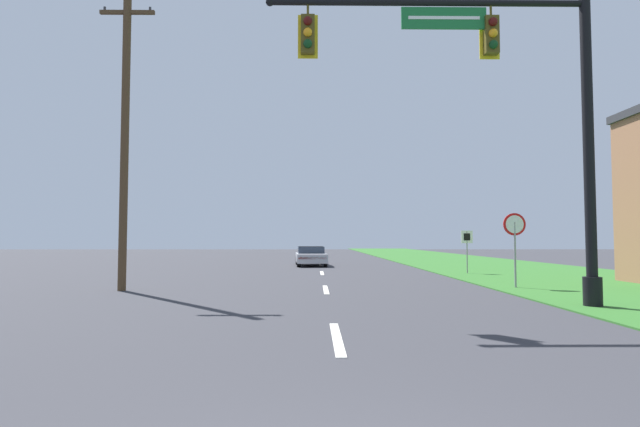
{
  "coord_description": "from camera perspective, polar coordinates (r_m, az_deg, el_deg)",
  "views": [
    {
      "loc": [
        -0.38,
        -2.43,
        1.66
      ],
      "look_at": [
        0.0,
        30.52,
        3.36
      ],
      "focal_mm": 28.0,
      "sensor_mm": 36.0,
      "label": 1
    }
  ],
  "objects": [
    {
      "name": "road_center_line",
      "position": [
        24.49,
        0.23,
        -6.83
      ],
      "size": [
        0.16,
        34.8,
        0.01
      ],
      "color": "silver",
      "rests_on": "ground"
    },
    {
      "name": "route_sign_post",
      "position": [
        24.93,
        16.44,
        -3.14
      ],
      "size": [
        0.55,
        0.06,
        2.03
      ],
      "color": "gray",
      "rests_on": "grass_verge_right"
    },
    {
      "name": "signal_mast",
      "position": [
        13.53,
        21.19,
        11.88
      ],
      "size": [
        8.21,
        0.47,
        8.4
      ],
      "color": "black",
      "rests_on": "grass_verge_right"
    },
    {
      "name": "grass_verge_right",
      "position": [
        34.25,
        17.95,
        -5.56
      ],
      "size": [
        10.0,
        110.0,
        0.04
      ],
      "color": "#2D6626",
      "rests_on": "ground"
    },
    {
      "name": "utility_pole_near",
      "position": [
        17.72,
        -21.4,
        8.77
      ],
      "size": [
        1.8,
        0.26,
        10.07
      ],
      "color": "#4C3823",
      "rests_on": "ground"
    },
    {
      "name": "car_ahead",
      "position": [
        31.49,
        -1.06,
        -4.88
      ],
      "size": [
        2.08,
        4.6,
        1.19
      ],
      "color": "black",
      "rests_on": "ground"
    },
    {
      "name": "stop_sign",
      "position": [
        18.12,
        21.36,
        -2.1
      ],
      "size": [
        0.76,
        0.07,
        2.5
      ],
      "color": "gray",
      "rests_on": "grass_verge_right"
    }
  ]
}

